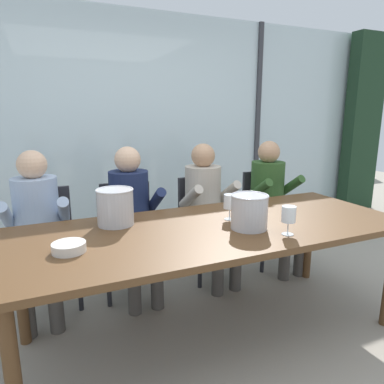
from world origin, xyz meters
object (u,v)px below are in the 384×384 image
at_px(chair_left_of_center, 127,228).
at_px(wine_glass_by_left_taster, 230,203).
at_px(tasting_bowl, 69,247).
at_px(wine_glass_near_bucket, 289,216).
at_px(chair_right_of_center, 266,209).
at_px(chair_center, 204,217).
at_px(person_pale_blue_shirt, 37,222).
at_px(ice_bucket_secondary, 115,206).
at_px(dining_table, 214,236).
at_px(chair_near_curtain, 46,237).
at_px(person_beige_jumper, 207,203).
at_px(person_olive_shirt, 272,196).
at_px(ice_bucket_primary, 249,211).
at_px(person_navy_polo, 132,211).

bearing_deg(chair_left_of_center, wine_glass_by_left_taster, -50.23).
relative_size(tasting_bowl, wine_glass_near_bucket, 1.00).
height_order(chair_left_of_center, chair_right_of_center, same).
xyz_separation_m(chair_center, wine_glass_by_left_taster, (-0.21, -0.83, 0.36)).
bearing_deg(person_pale_blue_shirt, wine_glass_by_left_taster, -26.56).
relative_size(chair_center, wine_glass_near_bucket, 5.17).
relative_size(ice_bucket_secondary, wine_glass_near_bucket, 1.38).
xyz_separation_m(dining_table, person_pale_blue_shirt, (-1.04, 0.78, -0.00)).
xyz_separation_m(chair_right_of_center, wine_glass_by_left_taster, (-0.91, -0.84, 0.36)).
distance_m(person_pale_blue_shirt, wine_glass_near_bucket, 1.77).
height_order(dining_table, chair_right_of_center, chair_right_of_center).
distance_m(chair_near_curtain, chair_center, 1.36).
relative_size(person_pale_blue_shirt, person_beige_jumper, 1.00).
relative_size(chair_left_of_center, chair_center, 1.00).
bearing_deg(person_beige_jumper, dining_table, -118.51).
distance_m(dining_table, chair_near_curtain, 1.38).
xyz_separation_m(dining_table, person_olive_shirt, (1.03, 0.78, -0.00)).
xyz_separation_m(dining_table, ice_bucket_secondary, (-0.57, 0.28, 0.19)).
height_order(ice_bucket_primary, tasting_bowl, ice_bucket_primary).
bearing_deg(ice_bucket_secondary, person_pale_blue_shirt, 133.97).
bearing_deg(wine_glass_by_left_taster, person_pale_blue_shirt, 150.04).
distance_m(dining_table, wine_glass_by_left_taster, 0.26).
distance_m(person_olive_shirt, tasting_bowl, 2.10).
bearing_deg(person_beige_jumper, person_olive_shirt, -5.19).
xyz_separation_m(person_olive_shirt, ice_bucket_primary, (-0.85, -0.91, 0.18)).
bearing_deg(chair_left_of_center, ice_bucket_primary, -55.16).
relative_size(chair_near_curtain, person_beige_jumper, 0.74).
xyz_separation_m(chair_center, wine_glass_near_bucket, (-0.04, -1.23, 0.36)).
bearing_deg(person_pale_blue_shirt, person_olive_shirt, 3.39).
xyz_separation_m(person_beige_jumper, wine_glass_near_bucket, (-0.01, -1.10, 0.19)).
distance_m(chair_right_of_center, wine_glass_near_bucket, 1.49).
bearing_deg(chair_center, person_navy_polo, -172.05).
xyz_separation_m(ice_bucket_primary, tasting_bowl, (-1.07, 0.05, -0.09)).
bearing_deg(wine_glass_by_left_taster, person_olive_shirt, 38.68).
xyz_separation_m(ice_bucket_secondary, tasting_bowl, (-0.32, -0.36, -0.10)).
bearing_deg(person_olive_shirt, chair_left_of_center, 172.32).
distance_m(chair_right_of_center, ice_bucket_primary, 1.42).
xyz_separation_m(person_olive_shirt, tasting_bowl, (-1.92, -0.85, 0.09)).
bearing_deg(dining_table, person_beige_jumper, 66.67).
xyz_separation_m(chair_left_of_center, person_navy_polo, (0.02, -0.11, 0.17)).
bearing_deg(ice_bucket_primary, chair_center, 79.68).
relative_size(chair_near_curtain, wine_glass_near_bucket, 5.17).
bearing_deg(person_navy_polo, dining_table, -67.28).
relative_size(person_navy_polo, person_olive_shirt, 1.00).
xyz_separation_m(chair_right_of_center, person_beige_jumper, (-0.73, -0.14, 0.17)).
bearing_deg(person_navy_polo, person_beige_jumper, -0.88).
relative_size(chair_left_of_center, person_pale_blue_shirt, 0.74).
bearing_deg(person_pale_blue_shirt, dining_table, -33.27).
bearing_deg(ice_bucket_primary, wine_glass_by_left_taster, 94.92).
distance_m(chair_near_curtain, wine_glass_by_left_taster, 1.48).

